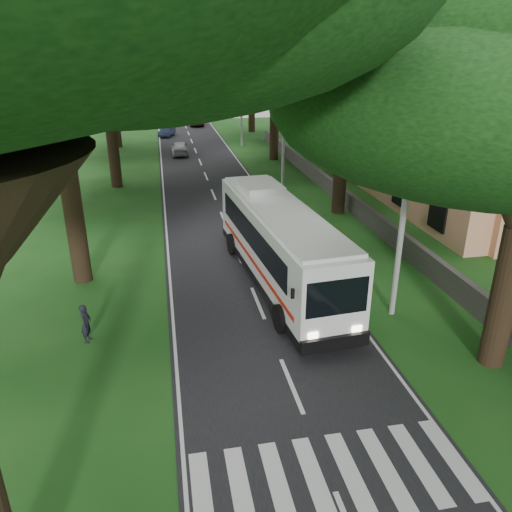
# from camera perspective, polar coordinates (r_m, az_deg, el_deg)

# --- Properties ---
(ground) EXTENTS (140.00, 140.00, 0.00)m
(ground) POSITION_cam_1_polar(r_m,az_deg,el_deg) (16.09, 5.96, -18.76)
(ground) COLOR #164614
(ground) RESTS_ON ground
(road) EXTENTS (8.00, 120.00, 0.04)m
(road) POSITION_cam_1_polar(r_m,az_deg,el_deg) (38.15, -4.71, 6.59)
(road) COLOR black
(road) RESTS_ON ground
(crosswalk) EXTENTS (8.00, 3.00, 0.01)m
(crosswalk) POSITION_cam_1_polar(r_m,az_deg,el_deg) (14.74, 8.35, -23.77)
(crosswalk) COLOR silver
(crosswalk) RESTS_ON ground
(property_wall) EXTENTS (0.35, 50.00, 1.20)m
(property_wall) POSITION_cam_1_polar(r_m,az_deg,el_deg) (39.00, 8.80, 7.66)
(property_wall) COLOR #383533
(property_wall) RESTS_ON ground
(church) EXTENTS (14.00, 24.00, 11.60)m
(church) POSITION_cam_1_polar(r_m,az_deg,el_deg) (39.88, 22.82, 12.86)
(church) COLOR #E9A671
(church) RESTS_ON ground
(pole_near) EXTENTS (1.60, 0.24, 8.00)m
(pole_near) POSITION_cam_1_polar(r_m,az_deg,el_deg) (20.80, 16.39, 3.77)
(pole_near) COLOR gray
(pole_near) RESTS_ON ground
(pole_mid) EXTENTS (1.60, 0.24, 8.00)m
(pole_mid) POSITION_cam_1_polar(r_m,az_deg,el_deg) (39.12, 3.16, 13.30)
(pole_mid) COLOR gray
(pole_mid) RESTS_ON ground
(pole_far) EXTENTS (1.60, 0.24, 8.00)m
(pole_far) POSITION_cam_1_polar(r_m,az_deg,el_deg) (58.55, -1.69, 16.51)
(pole_far) COLOR gray
(pole_far) RESTS_ON ground
(tree_l_midb) EXTENTS (14.30, 14.30, 13.72)m
(tree_l_midb) POSITION_cam_1_polar(r_m,az_deg,el_deg) (41.60, -17.20, 21.84)
(tree_l_midb) COLOR black
(tree_l_midb) RESTS_ON ground
(tree_l_far) EXTENTS (12.85, 12.85, 13.72)m
(tree_l_far) POSITION_cam_1_polar(r_m,az_deg,el_deg) (59.63, -16.61, 22.18)
(tree_l_far) COLOR black
(tree_l_far) RESTS_ON ground
(tree_r_mida) EXTENTS (13.17, 13.17, 15.00)m
(tree_r_mida) POSITION_cam_1_polar(r_m,az_deg,el_deg) (33.61, 10.74, 24.85)
(tree_r_mida) COLOR black
(tree_r_mida) RESTS_ON ground
(tree_r_midb) EXTENTS (16.31, 16.31, 15.46)m
(tree_r_midb) POSITION_cam_1_polar(r_m,az_deg,el_deg) (50.73, 2.24, 24.28)
(tree_r_midb) COLOR black
(tree_r_midb) RESTS_ON ground
(tree_r_far) EXTENTS (13.06, 13.06, 13.99)m
(tree_r_far) POSITION_cam_1_polar(r_m,az_deg,el_deg) (68.55, -0.53, 23.21)
(tree_r_far) COLOR black
(tree_r_far) RESTS_ON ground
(coach_bus) EXTENTS (3.90, 13.21, 3.84)m
(coach_bus) POSITION_cam_1_polar(r_m,az_deg,el_deg) (23.65, 2.69, 1.54)
(coach_bus) COLOR white
(coach_bus) RESTS_ON ground
(distant_car_a) EXTENTS (1.74, 4.24, 1.44)m
(distant_car_a) POSITION_cam_1_polar(r_m,az_deg,el_deg) (54.30, -8.71, 12.10)
(distant_car_a) COLOR #A09FA4
(distant_car_a) RESTS_ON road
(distant_car_b) EXTENTS (2.36, 3.87, 1.20)m
(distant_car_b) POSITION_cam_1_polar(r_m,az_deg,el_deg) (66.38, -10.15, 13.84)
(distant_car_b) COLOR navy
(distant_car_b) RESTS_ON road
(distant_car_c) EXTENTS (2.45, 5.23, 1.48)m
(distant_car_c) POSITION_cam_1_polar(r_m,az_deg,el_deg) (75.40, -6.80, 15.18)
(distant_car_c) COLOR maroon
(distant_car_c) RESTS_ON road
(pedestrian) EXTENTS (0.49, 0.64, 1.59)m
(pedestrian) POSITION_cam_1_polar(r_m,az_deg,el_deg) (20.47, -18.86, -7.30)
(pedestrian) COLOR black
(pedestrian) RESTS_ON ground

